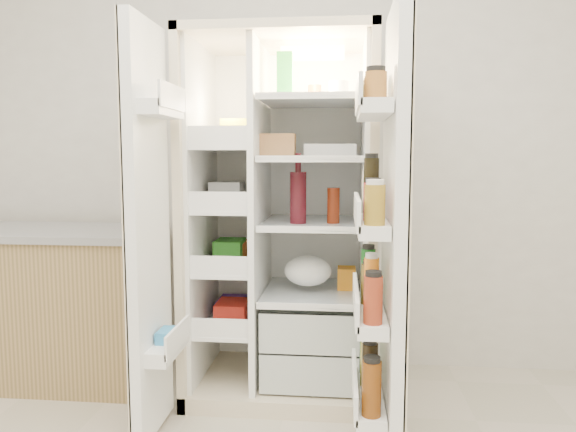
# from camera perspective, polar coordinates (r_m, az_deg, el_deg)

# --- Properties ---
(wall_back) EXTENTS (4.00, 0.02, 2.70)m
(wall_back) POSITION_cam_1_polar(r_m,az_deg,el_deg) (3.14, 0.91, 8.79)
(wall_back) COLOR silver
(wall_back) RESTS_ON floor
(refrigerator) EXTENTS (0.92, 0.70, 1.80)m
(refrigerator) POSITION_cam_1_polar(r_m,az_deg,el_deg) (2.84, -0.16, -3.25)
(refrigerator) COLOR beige
(refrigerator) RESTS_ON floor
(freezer_door) EXTENTS (0.15, 0.40, 1.72)m
(freezer_door) POSITION_cam_1_polar(r_m,az_deg,el_deg) (2.34, -14.34, -1.78)
(freezer_door) COLOR white
(freezer_door) RESTS_ON floor
(fridge_door) EXTENTS (0.17, 0.58, 1.72)m
(fridge_door) POSITION_cam_1_polar(r_m,az_deg,el_deg) (2.12, 10.48, -2.98)
(fridge_door) COLOR white
(fridge_door) RESTS_ON floor
(kitchen_counter) EXTENTS (1.14, 0.61, 0.83)m
(kitchen_counter) POSITION_cam_1_polar(r_m,az_deg,el_deg) (3.27, -23.40, -8.39)
(kitchen_counter) COLOR #A78553
(kitchen_counter) RESTS_ON floor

